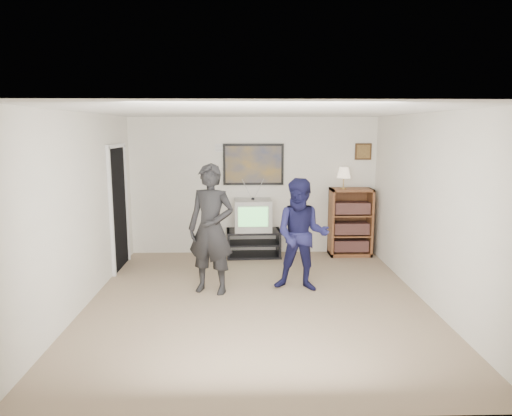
{
  "coord_description": "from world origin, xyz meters",
  "views": [
    {
      "loc": [
        -0.16,
        -5.81,
        2.29
      ],
      "look_at": [
        0.0,
        0.74,
        1.15
      ],
      "focal_mm": 32.0,
      "sensor_mm": 36.0,
      "label": 1
    }
  ],
  "objects_px": {
    "person_tall": "(211,229)",
    "crt_television": "(253,215)",
    "bookshelf": "(350,222)",
    "person_short": "(302,235)",
    "media_stand": "(254,243)"
  },
  "relations": [
    {
      "from": "bookshelf",
      "to": "person_tall",
      "type": "xyz_separation_m",
      "value": [
        -2.39,
        -1.87,
        0.3
      ]
    },
    {
      "from": "person_tall",
      "to": "person_short",
      "type": "distance_m",
      "value": 1.28
    },
    {
      "from": "crt_television",
      "to": "person_tall",
      "type": "relative_size",
      "value": 0.36
    },
    {
      "from": "media_stand",
      "to": "person_short",
      "type": "bearing_deg",
      "value": -72.66
    },
    {
      "from": "crt_television",
      "to": "bookshelf",
      "type": "bearing_deg",
      "value": 0.06
    },
    {
      "from": "media_stand",
      "to": "person_tall",
      "type": "relative_size",
      "value": 0.55
    },
    {
      "from": "bookshelf",
      "to": "person_tall",
      "type": "relative_size",
      "value": 0.67
    },
    {
      "from": "crt_television",
      "to": "person_short",
      "type": "height_order",
      "value": "person_short"
    },
    {
      "from": "person_tall",
      "to": "person_short",
      "type": "height_order",
      "value": "person_tall"
    },
    {
      "from": "person_tall",
      "to": "crt_television",
      "type": "bearing_deg",
      "value": 89.37
    },
    {
      "from": "bookshelf",
      "to": "person_short",
      "type": "height_order",
      "value": "person_short"
    },
    {
      "from": "media_stand",
      "to": "crt_television",
      "type": "bearing_deg",
      "value": 177.2
    },
    {
      "from": "crt_television",
      "to": "bookshelf",
      "type": "height_order",
      "value": "bookshelf"
    },
    {
      "from": "media_stand",
      "to": "crt_television",
      "type": "relative_size",
      "value": 1.52
    },
    {
      "from": "person_tall",
      "to": "person_short",
      "type": "relative_size",
      "value": 1.13
    }
  ]
}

